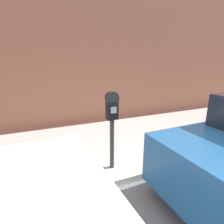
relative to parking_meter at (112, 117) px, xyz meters
name	(u,v)px	position (x,y,z in m)	size (l,w,h in m)	color
ground_plane	(184,214)	(0.53, -1.18, -1.06)	(60.00, 60.00, 0.00)	slate
sidewalk	(116,142)	(0.53, 1.02, -0.99)	(24.00, 2.80, 0.12)	#ADAAA3
building_facade	(91,23)	(0.53, 2.85, 1.98)	(24.00, 0.30, 6.07)	#935642
parking_meter	(112,117)	(0.00, 0.00, 0.00)	(0.21, 0.14, 1.36)	#2D2D30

